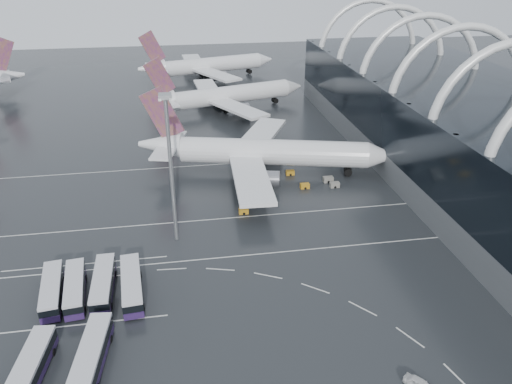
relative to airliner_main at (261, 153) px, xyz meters
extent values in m
plane|color=black|center=(-12.85, -33.26, -5.23)|extent=(420.00, 420.00, 0.00)
cube|color=#525456|center=(49.15, -13.26, -2.23)|extent=(42.00, 160.00, 6.00)
cube|color=black|center=(49.15, -13.26, 7.77)|extent=(42.00, 160.00, 14.00)
torus|color=silver|center=(45.15, -24.26, 12.77)|extent=(33.80, 1.80, 33.80)
torus|color=silver|center=(45.15, -5.26, 12.77)|extent=(33.80, 1.80, 33.80)
torus|color=silver|center=(45.15, 13.74, 12.77)|extent=(33.80, 1.80, 33.80)
torus|color=silver|center=(45.15, 32.74, 12.77)|extent=(33.80, 1.80, 33.80)
torus|color=silver|center=(45.15, 51.74, 12.77)|extent=(33.80, 1.80, 33.80)
cube|color=beige|center=(-12.85, -35.26, -5.23)|extent=(120.00, 0.25, 0.01)
cube|color=beige|center=(-12.85, -21.26, -5.23)|extent=(120.00, 0.25, 0.01)
cube|color=beige|center=(-12.85, 6.74, -5.23)|extent=(120.00, 0.25, 0.01)
cube|color=beige|center=(-36.85, -49.26, -5.23)|extent=(28.00, 0.25, 0.01)
cube|color=beige|center=(-36.85, -33.26, -5.23)|extent=(28.00, 0.25, 0.01)
cylinder|color=silver|center=(3.05, -0.78, 0.19)|extent=(44.55, 16.95, 6.17)
cone|color=silver|center=(27.65, -7.05, 0.19)|extent=(7.71, 7.55, 6.17)
cone|color=silver|center=(-23.62, 6.02, 1.25)|extent=(11.83, 8.60, 6.17)
cube|color=#551A6E|center=(-22.59, 5.76, 9.12)|extent=(10.08, 3.15, 13.07)
cube|color=silver|center=(-21.56, 5.50, 1.25)|extent=(9.37, 19.73, 0.53)
cube|color=silver|center=(-4.36, -12.61, -0.45)|extent=(8.51, 26.86, 0.85)
cube|color=silver|center=(2.21, 13.15, -0.45)|extent=(18.45, 27.13, 0.85)
cylinder|color=slate|center=(-0.35, -9.79, -2.36)|extent=(6.56, 4.95, 3.62)
cylinder|color=slate|center=(4.38, 8.76, -2.36)|extent=(6.56, 4.95, 3.62)
cube|color=black|center=(-1.07, 0.27, -4.06)|extent=(14.05, 9.75, 2.34)
cylinder|color=silver|center=(-0.31, 52.80, -0.14)|extent=(40.30, 16.77, 5.79)
cone|color=silver|center=(21.92, 59.23, -0.14)|extent=(7.37, 7.23, 5.79)
cone|color=silver|center=(-24.45, 45.80, 0.86)|extent=(11.21, 8.35, 5.79)
cube|color=#551A6E|center=(-23.49, 46.08, 8.26)|extent=(9.41, 3.25, 12.28)
cube|color=silver|center=(-22.53, 46.36, 0.86)|extent=(9.32, 18.52, 0.50)
cube|color=silver|center=(-0.67, 39.69, -0.74)|extent=(17.95, 25.32, 0.80)
cube|color=silver|center=(-7.62, 63.68, -0.74)|extent=(8.78, 25.42, 0.80)
cylinder|color=slate|center=(1.23, 43.88, -2.53)|extent=(6.22, 4.79, 3.40)
cylinder|color=slate|center=(-3.77, 61.16, -2.53)|extent=(6.22, 4.79, 3.40)
cube|color=black|center=(-4.15, 51.69, -4.13)|extent=(13.29, 9.48, 2.20)
cylinder|color=silver|center=(-2.66, 98.13, 0.15)|extent=(41.17, 16.85, 6.12)
cone|color=silver|center=(20.16, 104.45, 0.15)|extent=(7.73, 7.59, 6.12)
cone|color=silver|center=(-27.51, 91.25, 1.20)|extent=(11.80, 8.71, 6.12)
cube|color=#551A6E|center=(-26.49, 91.53, 9.01)|extent=(9.96, 3.32, 12.97)
cube|color=silver|center=(-25.48, 91.81, 1.20)|extent=(9.65, 19.57, 0.53)
cube|color=silver|center=(-3.21, 84.30, -0.48)|extent=(18.73, 26.81, 0.84)
cube|color=silver|center=(-10.25, 109.71, -0.48)|extent=(8.98, 26.78, 0.84)
cylinder|color=slate|center=(-1.14, 88.70, -2.38)|extent=(6.55, 5.01, 3.59)
cylinder|color=slate|center=(-6.21, 107.00, -2.38)|extent=(6.55, 5.01, 3.59)
cube|color=black|center=(-6.73, 97.01, -4.07)|extent=(14.00, 9.89, 2.32)
cone|color=silver|center=(-78.98, 86.77, 1.21)|extent=(11.83, 8.77, 6.13)
cube|color=#551A6E|center=(-80.00, 86.48, 9.03)|extent=(9.96, 3.38, 12.99)
cube|color=silver|center=(-81.02, 86.19, 1.21)|extent=(9.75, 19.59, 0.53)
cube|color=#2A1543|center=(-40.52, -42.40, -4.36)|extent=(4.34, 12.84, 1.07)
cube|color=black|center=(-40.52, -42.40, -3.20)|extent=(4.37, 12.60, 1.26)
cube|color=silver|center=(-40.52, -42.40, -2.35)|extent=(4.34, 12.84, 0.44)
cylinder|color=black|center=(-38.68, -46.24, -4.75)|extent=(0.46, 1.00, 0.97)
cylinder|color=black|center=(-41.36, -46.57, -4.75)|extent=(0.46, 1.00, 0.97)
cylinder|color=black|center=(-39.68, -38.24, -4.75)|extent=(0.46, 1.00, 0.97)
cylinder|color=black|center=(-42.36, -38.57, -4.75)|extent=(0.46, 1.00, 0.97)
cube|color=#2A1543|center=(-37.06, -42.40, -4.36)|extent=(4.22, 12.81, 1.06)
cube|color=black|center=(-37.06, -42.40, -3.20)|extent=(4.25, 12.56, 1.26)
cube|color=silver|center=(-37.06, -42.40, -2.36)|extent=(4.22, 12.81, 0.44)
cylinder|color=black|center=(-35.26, -46.24, -4.75)|extent=(0.45, 1.00, 0.97)
cylinder|color=black|center=(-37.94, -46.55, -4.75)|extent=(0.45, 1.00, 0.97)
cylinder|color=black|center=(-36.18, -38.25, -4.75)|extent=(0.45, 1.00, 0.97)
cylinder|color=black|center=(-38.86, -38.56, -4.75)|extent=(0.45, 1.00, 0.97)
cube|color=#2A1543|center=(-32.78, -42.12, -4.33)|extent=(3.07, 13.10, 1.11)
cube|color=black|center=(-32.78, -42.12, -3.12)|extent=(3.13, 12.84, 1.31)
cube|color=silver|center=(-32.78, -42.12, -2.24)|extent=(3.07, 13.10, 0.45)
cylinder|color=black|center=(-31.33, -46.28, -4.73)|extent=(0.36, 1.01, 1.00)
cylinder|color=black|center=(-34.12, -46.32, -4.73)|extent=(0.36, 1.01, 1.00)
cylinder|color=black|center=(-31.43, -37.92, -4.73)|extent=(0.36, 1.01, 1.00)
cylinder|color=black|center=(-34.23, -37.96, -4.73)|extent=(0.36, 1.01, 1.00)
cube|color=#2A1543|center=(-28.28, -43.18, -4.30)|extent=(4.19, 13.61, 1.13)
cube|color=black|center=(-28.28, -43.18, -3.07)|extent=(4.23, 13.35, 1.34)
cube|color=silver|center=(-28.28, -43.18, -2.17)|extent=(4.19, 13.61, 0.46)
cylinder|color=black|center=(-26.47, -47.32, -4.72)|extent=(0.45, 1.06, 1.03)
cylinder|color=black|center=(-29.32, -47.58, -4.72)|extent=(0.45, 1.06, 1.03)
cylinder|color=black|center=(-27.25, -38.78, -4.72)|extent=(0.45, 1.06, 1.03)
cylinder|color=black|center=(-30.10, -39.04, -4.72)|extent=(0.45, 1.06, 1.03)
cube|color=#2A1543|center=(-40.05, -58.89, -4.33)|extent=(4.35, 13.27, 1.10)
cube|color=black|center=(-40.05, -58.89, -3.13)|extent=(4.38, 13.02, 1.30)
cube|color=silver|center=(-40.05, -58.89, -2.25)|extent=(4.35, 13.27, 0.45)
cylinder|color=black|center=(-38.19, -54.91, -4.73)|extent=(0.46, 1.04, 1.00)
cylinder|color=black|center=(-40.96, -54.59, -4.73)|extent=(0.46, 1.04, 1.00)
cube|color=#2A1543|center=(-32.61, -57.73, -4.31)|extent=(4.35, 13.59, 1.13)
cube|color=black|center=(-32.61, -57.73, -3.07)|extent=(4.38, 13.33, 1.34)
cube|color=silver|center=(-32.61, -57.73, -2.18)|extent=(4.35, 13.59, 0.46)
cylinder|color=black|center=(-30.75, -53.63, -4.72)|extent=(0.46, 1.06, 1.03)
cylinder|color=black|center=(-33.59, -53.34, -4.72)|extent=(0.46, 1.06, 1.03)
imported|color=silver|center=(8.27, -68.45, -4.52)|extent=(3.95, 4.27, 1.42)
cylinder|color=gray|center=(-20.94, -27.59, 8.41)|extent=(0.68, 0.68, 27.29)
cube|color=gray|center=(-20.94, -27.59, 22.35)|extent=(2.14, 2.14, 0.78)
cube|color=silver|center=(-20.94, -27.59, 22.06)|extent=(1.95, 1.95, 0.39)
cube|color=#AF7917|center=(8.49, -10.29, -4.67)|extent=(2.07, 1.22, 1.13)
cube|color=slate|center=(14.73, -7.91, -4.60)|extent=(2.32, 1.37, 1.27)
cube|color=#AF7917|center=(-7.01, -19.77, -4.70)|extent=(1.96, 1.16, 1.07)
cube|color=slate|center=(15.37, -10.87, -4.64)|extent=(2.15, 1.27, 1.17)
cube|color=#AF7917|center=(6.85, -2.49, -4.68)|extent=(2.02, 1.19, 1.10)
camera|label=1|loc=(-19.44, -109.52, 44.86)|focal=35.00mm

